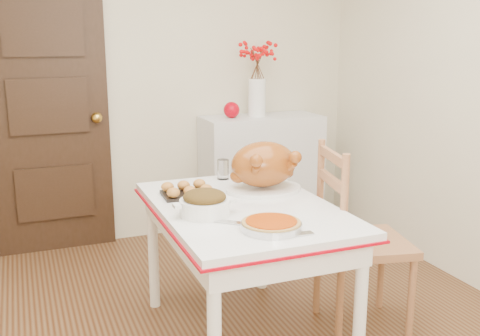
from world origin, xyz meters
name	(u,v)px	position (x,y,z in m)	size (l,w,h in m)	color
wall_back	(142,81)	(0.00, 2.00, 1.25)	(3.50, 0.00, 2.50)	beige
door_back	(49,115)	(-0.70, 1.97, 1.03)	(0.85, 0.06, 2.06)	black
sideboard	(261,174)	(0.91, 1.78, 0.48)	(0.96, 0.43, 0.96)	silver
kitchen_table	(244,274)	(0.12, 0.20, 0.38)	(0.87, 1.27, 0.76)	white
chair_oak	(364,239)	(0.78, 0.09, 0.52)	(0.46, 0.46, 1.04)	#9F6541
berry_vase	(257,77)	(0.87, 1.78, 1.27)	(0.32, 0.32, 0.62)	white
apple	(232,110)	(0.65, 1.78, 1.02)	(0.13, 0.13, 0.13)	#B0000F
turkey_platter	(264,167)	(0.32, 0.40, 0.89)	(0.43, 0.34, 0.27)	brown
pumpkin_pie	(271,224)	(0.09, -0.19, 0.79)	(0.27, 0.27, 0.06)	#A33203
stuffing_dish	(205,203)	(-0.12, 0.12, 0.82)	(0.31, 0.24, 0.12)	#573D17
rolls_tray	(187,189)	(-0.10, 0.47, 0.79)	(0.26, 0.20, 0.07)	#BE703B
pie_server	(289,235)	(0.13, -0.30, 0.76)	(0.23, 0.06, 0.01)	silver
carving_knife	(219,220)	(-0.09, 0.00, 0.76)	(0.24, 0.06, 0.01)	silver
drinking_glass	(223,169)	(0.20, 0.73, 0.82)	(0.07, 0.07, 0.12)	white
shaker_pair	(261,170)	(0.44, 0.72, 0.80)	(0.08, 0.03, 0.08)	white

